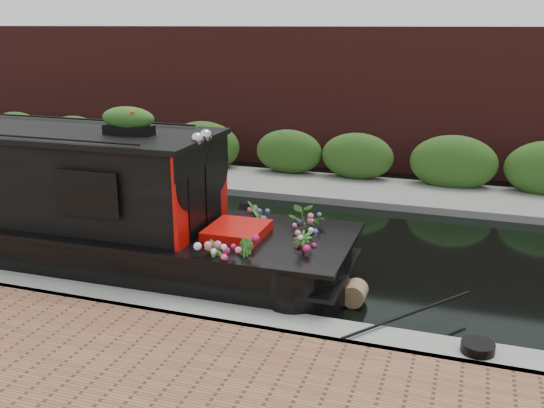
% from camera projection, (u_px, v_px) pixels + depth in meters
% --- Properties ---
extents(ground, '(80.00, 80.00, 0.00)m').
position_uv_depth(ground, '(205.00, 238.00, 12.00)').
color(ground, black).
rests_on(ground, ground).
extents(near_bank_coping, '(40.00, 0.60, 0.50)m').
position_uv_depth(near_bank_coping, '(112.00, 309.00, 9.01)').
color(near_bank_coping, gray).
rests_on(near_bank_coping, ground).
extents(far_bank_path, '(40.00, 2.40, 0.34)m').
position_uv_depth(far_bank_path, '(273.00, 186.00, 15.81)').
color(far_bank_path, slate).
rests_on(far_bank_path, ground).
extents(far_hedge, '(40.00, 1.10, 2.80)m').
position_uv_depth(far_hedge, '(283.00, 178.00, 16.63)').
color(far_hedge, '#2A4E1A').
rests_on(far_hedge, ground).
extents(far_brick_wall, '(40.00, 1.00, 8.00)m').
position_uv_depth(far_brick_wall, '(304.00, 162.00, 18.53)').
color(far_brick_wall, '#4B1B19').
rests_on(far_brick_wall, ground).
extents(rope_fender, '(0.35, 0.38, 0.35)m').
position_uv_depth(rope_fender, '(355.00, 293.00, 9.13)').
color(rope_fender, olive).
rests_on(rope_fender, ground).
extents(coiled_mooring_rope, '(0.41, 0.41, 0.12)m').
position_uv_depth(coiled_mooring_rope, '(478.00, 347.00, 7.33)').
color(coiled_mooring_rope, black).
rests_on(coiled_mooring_rope, near_bank_coping).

